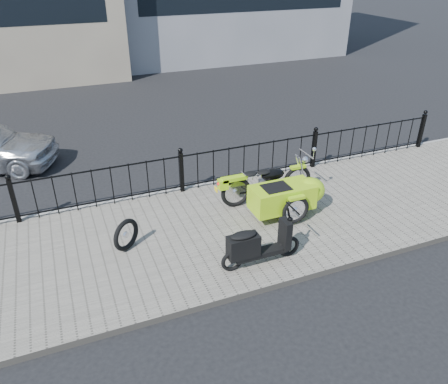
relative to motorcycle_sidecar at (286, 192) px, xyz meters
name	(u,v)px	position (x,y,z in m)	size (l,w,h in m)	color
ground	(201,223)	(-1.75, 0.41, -0.59)	(120.00, 120.00, 0.00)	black
sidewalk	(209,234)	(-1.75, -0.09, -0.53)	(30.00, 3.80, 0.12)	#6C665B
curb	(181,190)	(-1.75, 1.85, -0.53)	(30.00, 0.10, 0.12)	gray
iron_fence	(181,173)	(-1.75, 1.71, -0.01)	(14.11, 0.11, 1.08)	black
motorcycle_sidecar	(286,192)	(0.00, 0.00, 0.00)	(2.28, 1.48, 0.98)	black
scooter	(256,246)	(-1.36, -1.38, -0.08)	(1.52, 0.44, 1.03)	black
spare_tire	(126,235)	(-3.37, -0.07, -0.16)	(0.62, 0.62, 0.09)	black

